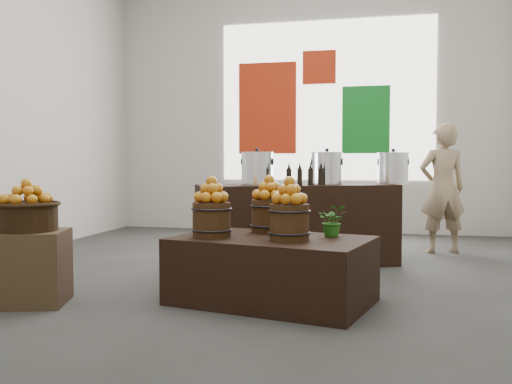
% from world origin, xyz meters
% --- Properties ---
extents(ground, '(7.00, 7.00, 0.00)m').
position_xyz_m(ground, '(0.00, 0.00, 0.00)').
color(ground, '#353633').
rests_on(ground, ground).
extents(back_wall, '(6.00, 0.04, 4.00)m').
position_xyz_m(back_wall, '(0.00, 3.50, 2.00)').
color(back_wall, '#B4B0A6').
rests_on(back_wall, ground).
extents(back_opening, '(3.20, 0.02, 2.40)m').
position_xyz_m(back_opening, '(0.30, 3.48, 2.00)').
color(back_opening, white).
rests_on(back_opening, back_wall).
extents(deco_red_left, '(0.90, 0.04, 1.40)m').
position_xyz_m(deco_red_left, '(-0.60, 3.47, 1.90)').
color(deco_red_left, '#AB250D').
rests_on(deco_red_left, back_wall).
extents(deco_green_right, '(0.70, 0.04, 1.00)m').
position_xyz_m(deco_green_right, '(0.90, 3.47, 1.70)').
color(deco_green_right, '#116E1E').
rests_on(deco_green_right, back_wall).
extents(deco_red_upper, '(0.50, 0.04, 0.50)m').
position_xyz_m(deco_red_upper, '(0.20, 3.47, 2.50)').
color(deco_red_upper, '#AB250D').
rests_on(deco_red_upper, back_wall).
extents(crate, '(0.66, 0.59, 0.55)m').
position_xyz_m(crate, '(-1.41, -1.46, 0.28)').
color(crate, brown).
rests_on(crate, ground).
extents(wicker_basket, '(0.44, 0.44, 0.20)m').
position_xyz_m(wicker_basket, '(-1.41, -1.46, 0.65)').
color(wicker_basket, black).
rests_on(wicker_basket, crate).
extents(apples_in_basket, '(0.35, 0.35, 0.19)m').
position_xyz_m(apples_in_basket, '(-1.41, -1.46, 0.85)').
color(apples_in_basket, '#A51E05').
rests_on(apples_in_basket, wicker_basket).
extents(display_table, '(1.60, 1.18, 0.50)m').
position_xyz_m(display_table, '(0.37, -1.01, 0.25)').
color(display_table, black).
rests_on(display_table, ground).
extents(apple_bucket_front_left, '(0.29, 0.29, 0.27)m').
position_xyz_m(apple_bucket_front_left, '(-0.07, -1.11, 0.63)').
color(apple_bucket_front_left, '#3D2810').
rests_on(apple_bucket_front_left, display_table).
extents(apples_in_bucket_front_left, '(0.22, 0.22, 0.19)m').
position_xyz_m(apples_in_bucket_front_left, '(-0.07, -1.11, 0.86)').
color(apples_in_bucket_front_left, '#A51E05').
rests_on(apples_in_bucket_front_left, apple_bucket_front_left).
extents(apple_bucket_front_right, '(0.29, 0.29, 0.27)m').
position_xyz_m(apple_bucket_front_right, '(0.53, -1.16, 0.63)').
color(apple_bucket_front_right, '#3D2810').
rests_on(apple_bucket_front_right, display_table).
extents(apples_in_bucket_front_right, '(0.22, 0.22, 0.19)m').
position_xyz_m(apples_in_bucket_front_right, '(0.53, -1.16, 0.86)').
color(apples_in_bucket_front_right, '#A51E05').
rests_on(apples_in_bucket_front_right, apple_bucket_front_right).
extents(apple_bucket_rear, '(0.29, 0.29, 0.27)m').
position_xyz_m(apple_bucket_rear, '(0.29, -0.72, 0.63)').
color(apple_bucket_rear, '#3D2810').
rests_on(apple_bucket_rear, display_table).
extents(apples_in_bucket_rear, '(0.22, 0.22, 0.19)m').
position_xyz_m(apples_in_bucket_rear, '(0.29, -0.72, 0.86)').
color(apples_in_bucket_rear, '#A51E05').
rests_on(apples_in_bucket_rear, apple_bucket_rear).
extents(herb_garnish_right, '(0.23, 0.21, 0.24)m').
position_xyz_m(herb_garnish_right, '(0.81, -0.86, 0.62)').
color(herb_garnish_right, '#1C5912').
rests_on(herb_garnish_right, display_table).
extents(herb_garnish_left, '(0.15, 0.12, 0.24)m').
position_xyz_m(herb_garnish_left, '(-0.18, -0.76, 0.62)').
color(herb_garnish_left, '#1C5912').
rests_on(herb_garnish_left, display_table).
extents(counter, '(2.13, 1.44, 0.84)m').
position_xyz_m(counter, '(0.31, 0.61, 0.42)').
color(counter, black).
rests_on(counter, ground).
extents(stock_pot_left, '(0.32, 0.32, 0.32)m').
position_xyz_m(stock_pot_left, '(-0.07, 0.43, 0.99)').
color(stock_pot_left, silver).
rests_on(stock_pot_left, counter).
extents(stock_pot_center, '(0.32, 0.32, 0.32)m').
position_xyz_m(stock_pot_center, '(0.60, 0.74, 0.99)').
color(stock_pot_center, silver).
rests_on(stock_pot_center, counter).
extents(stock_pot_right, '(0.32, 0.32, 0.32)m').
position_xyz_m(stock_pot_right, '(1.28, 1.05, 0.99)').
color(stock_pot_right, silver).
rests_on(stock_pot_right, counter).
extents(oil_cruets, '(0.29, 0.17, 0.23)m').
position_xyz_m(oil_cruets, '(0.39, 0.42, 0.95)').
color(oil_cruets, black).
rests_on(oil_cruets, counter).
extents(shopper, '(0.64, 0.52, 1.52)m').
position_xyz_m(shopper, '(1.85, 1.78, 0.76)').
color(shopper, '#92795A').
rests_on(shopper, ground).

